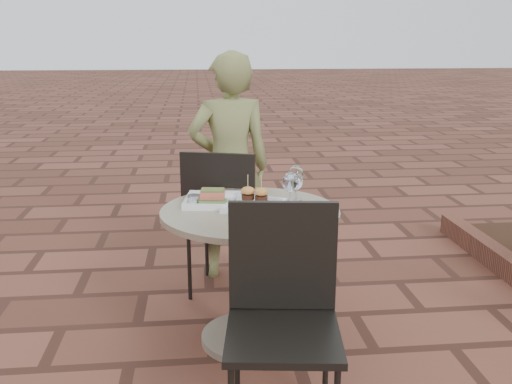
{
  "coord_description": "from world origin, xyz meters",
  "views": [
    {
      "loc": [
        -0.47,
        -2.55,
        1.55
      ],
      "look_at": [
        -0.18,
        0.18,
        0.82
      ],
      "focal_mm": 40.0,
      "sensor_mm": 36.0,
      "label": 1
    }
  ],
  "objects": [
    {
      "name": "chair_far",
      "position": [
        -0.33,
        0.75,
        0.55
      ],
      "size": [
        0.55,
        0.55,
        0.93
      ],
      "rotation": [
        0.0,
        0.0,
        2.84
      ],
      "color": "black",
      "rests_on": "ground"
    },
    {
      "name": "plate_salmon",
      "position": [
        -0.4,
        0.31,
        0.75
      ],
      "size": [
        0.32,
        0.32,
        0.08
      ],
      "rotation": [
        0.0,
        0.0,
        -0.14
      ],
      "color": "white",
      "rests_on": "cafe_table"
    },
    {
      "name": "wine_glass_mid",
      "position": [
        0.03,
        0.25,
        0.85
      ],
      "size": [
        0.07,
        0.07,
        0.16
      ],
      "color": "white",
      "rests_on": "cafe_table"
    },
    {
      "name": "cafe_table",
      "position": [
        -0.21,
        0.18,
        0.48
      ],
      "size": [
        0.9,
        0.9,
        0.73
      ],
      "color": "gray",
      "rests_on": "ground"
    },
    {
      "name": "plate_sliders",
      "position": [
        -0.19,
        0.19,
        0.76
      ],
      "size": [
        0.36,
        0.36,
        0.18
      ],
      "rotation": [
        0.0,
        0.0,
        -0.42
      ],
      "color": "white",
      "rests_on": "cafe_table"
    },
    {
      "name": "diner",
      "position": [
        -0.26,
        1.1,
        0.75
      ],
      "size": [
        0.57,
        0.41,
        1.49
      ],
      "primitive_type": "imported",
      "rotation": [
        0.0,
        0.0,
        3.23
      ],
      "color": "olive",
      "rests_on": "ground"
    },
    {
      "name": "cutlery_set",
      "position": [
        0.09,
        -0.08,
        0.73
      ],
      "size": [
        0.1,
        0.18,
        0.0
      ],
      "primitive_type": null,
      "rotation": [
        0.0,
        0.0,
        -0.16
      ],
      "color": "silver",
      "rests_on": "cafe_table"
    },
    {
      "name": "wine_glass_right",
      "position": [
        -0.02,
        0.15,
        0.87
      ],
      "size": [
        0.08,
        0.08,
        0.19
      ],
      "color": "white",
      "rests_on": "cafe_table"
    },
    {
      "name": "steel_ramekin",
      "position": [
        -0.49,
        0.3,
        0.76
      ],
      "size": [
        0.08,
        0.08,
        0.05
      ],
      "primitive_type": "cylinder",
      "rotation": [
        0.0,
        0.0,
        -0.25
      ],
      "color": "silver",
      "rests_on": "cafe_table"
    },
    {
      "name": "wine_glass_far",
      "position": [
        0.04,
        0.33,
        0.86
      ],
      "size": [
        0.08,
        0.08,
        0.19
      ],
      "color": "white",
      "rests_on": "cafe_table"
    },
    {
      "name": "ground",
      "position": [
        0.0,
        0.0,
        0.0
      ],
      "size": [
        60.0,
        60.0,
        0.0
      ],
      "primitive_type": "plane",
      "color": "brown",
      "rests_on": "ground"
    },
    {
      "name": "plate_tuna",
      "position": [
        -0.18,
        -0.03,
        0.74
      ],
      "size": [
        0.28,
        0.28,
        0.03
      ],
      "rotation": [
        0.0,
        0.0,
        0.21
      ],
      "color": "white",
      "rests_on": "cafe_table"
    },
    {
      "name": "chair_near",
      "position": [
        -0.15,
        -0.5,
        0.55
      ],
      "size": [
        0.49,
        0.49,
        0.93
      ],
      "rotation": [
        0.0,
        0.0,
        -0.13
      ],
      "color": "black",
      "rests_on": "ground"
    }
  ]
}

